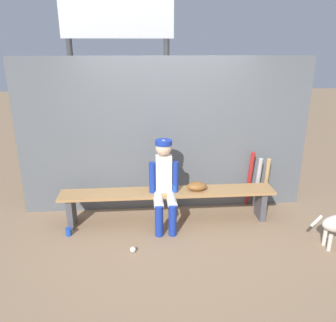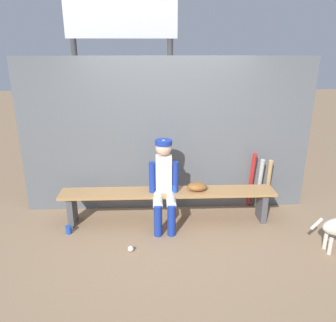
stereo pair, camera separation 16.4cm
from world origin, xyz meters
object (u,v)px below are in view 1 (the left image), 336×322
Objects in this scene: dugout_bench at (168,197)px; bat_wood_tan at (266,183)px; bat_aluminum_silver at (257,183)px; baseball_glove at (197,186)px; cup_on_bench at (175,188)px; baseball at (133,250)px; scoreboard at (122,41)px; player_seated at (164,182)px; cup_on_ground at (69,232)px; bat_aluminum_red at (250,179)px.

dugout_bench is 1.59m from bat_wood_tan.
bat_aluminum_silver is (1.41, 0.32, 0.04)m from dugout_bench.
baseball_glove is 2.55× the size of cup_on_bench.
scoreboard is (-0.14, 2.36, 2.46)m from baseball.
player_seated reaches higher than baseball.
baseball is at bearing -129.76° from cup_on_bench.
bat_aluminum_silver is 7.68× the size of cup_on_ground.
bat_wood_tan is at bearing 12.46° from dugout_bench.
bat_aluminum_silver is 2.22m from baseball.
cup_on_ground is 0.03× the size of scoreboard.
cup_on_bench is at bearing -174.03° from baseball_glove.
dugout_bench is at bearing -167.29° from bat_aluminum_silver.
dugout_bench is 0.85× the size of scoreboard.
dugout_bench is at bearing -167.54° from bat_wood_tan.
player_seated reaches higher than dugout_bench.
baseball is at bearing -152.13° from bat_wood_tan.
bat_aluminum_silver is at bearing 12.71° from dugout_bench.
dugout_bench is 3.68× the size of bat_wood_tan.
player_seated is 0.22m from cup_on_bench.
bat_aluminum_red is at bearing 19.58° from player_seated.
bat_wood_tan is 0.23× the size of scoreboard.
bat_aluminum_red is at bearing 13.76° from cup_on_ground.
bat_aluminum_silver is (1.47, 0.43, -0.25)m from player_seated.
player_seated is 1.49× the size of bat_wood_tan.
bat_aluminum_silver reaches higher than baseball_glove.
dugout_bench is 2.47× the size of player_seated.
dugout_bench is 0.44m from baseball_glove.
dugout_bench is 0.96m from baseball.
scoreboard reaches higher than bat_aluminum_red.
player_seated is 1.45m from cup_on_ground.
player_seated is at bearing -152.95° from cup_on_bench.
bat_wood_tan reaches higher than cup_on_bench.
bat_aluminum_silver is 2.86m from cup_on_ground.
baseball is (-0.44, -0.63, -0.63)m from player_seated.
player_seated is at bearing -163.73° from bat_aluminum_silver.
cup_on_bench is (-1.32, -0.35, 0.11)m from bat_aluminum_silver.
baseball is at bearing -86.60° from scoreboard.
player_seated is 16.59× the size of baseball.
dugout_bench is 1.45m from bat_aluminum_silver.
bat_aluminum_silver is 1.03× the size of bat_wood_tan.
cup_on_bench is (0.09, -0.03, 0.15)m from dugout_bench.
scoreboard is at bearing 122.87° from baseball_glove.
dugout_bench is 27.57× the size of cup_on_bench.
bat_aluminum_red is at bearing 16.01° from dugout_bench.
bat_wood_tan is 3.29m from scoreboard.
dugout_bench reaches higher than baseball.
bat_aluminum_silver is at bearing 14.93° from cup_on_bench.
baseball is at bearing -140.77° from baseball_glove.
dugout_bench is 0.31m from player_seated.
baseball is 1.05m from cup_on_bench.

